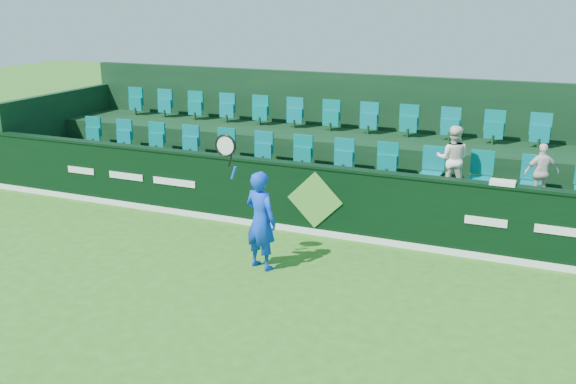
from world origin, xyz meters
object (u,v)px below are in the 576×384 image
at_px(tennis_player, 260,219).
at_px(towel, 503,183).
at_px(spectator_middle, 542,173).
at_px(spectator_left, 453,159).

xyz_separation_m(tennis_player, towel, (3.59, 1.90, 0.53)).
distance_m(spectator_middle, towel, 1.26).
height_order(tennis_player, towel, tennis_player).
xyz_separation_m(spectator_left, spectator_middle, (1.58, 0.00, -0.10)).
bearing_deg(spectator_middle, towel, 38.55).
height_order(spectator_left, spectator_middle, spectator_left).
relative_size(spectator_middle, towel, 2.61).
height_order(tennis_player, spectator_middle, tennis_player).
bearing_deg(towel, tennis_player, -152.11).
distance_m(tennis_player, spectator_left, 4.01).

